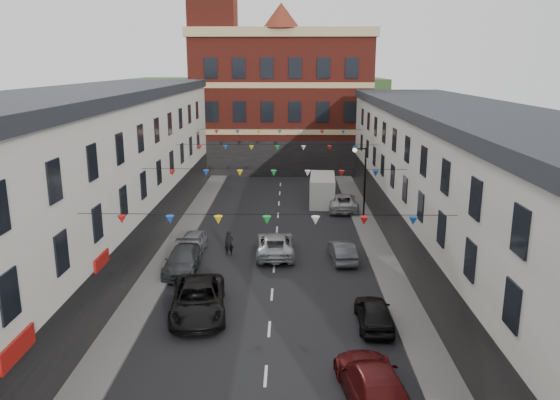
# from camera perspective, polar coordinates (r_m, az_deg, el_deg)

# --- Properties ---
(ground) EXTENTS (160.00, 160.00, 0.00)m
(ground) POSITION_cam_1_polar(r_m,az_deg,el_deg) (30.14, -0.85, -9.85)
(ground) COLOR black
(ground) RESTS_ON ground
(pavement_left) EXTENTS (1.80, 64.00, 0.15)m
(pavement_left) POSITION_cam_1_polar(r_m,az_deg,el_deg) (32.88, -12.96, -7.99)
(pavement_left) COLOR #605E5B
(pavement_left) RESTS_ON ground
(pavement_right) EXTENTS (1.80, 64.00, 0.15)m
(pavement_right) POSITION_cam_1_polar(r_m,az_deg,el_deg) (32.50, 11.65, -8.19)
(pavement_right) COLOR #605E5B
(pavement_right) RESTS_ON ground
(terrace_left) EXTENTS (8.40, 56.00, 10.70)m
(terrace_left) POSITION_cam_1_polar(r_m,az_deg,el_deg) (31.99, -22.43, 0.58)
(terrace_left) COLOR silver
(terrace_left) RESTS_ON ground
(terrace_right) EXTENTS (8.40, 56.00, 9.70)m
(terrace_right) POSITION_cam_1_polar(r_m,az_deg,el_deg) (31.42, 21.19, -0.47)
(terrace_right) COLOR silver
(terrace_right) RESTS_ON ground
(civic_building) EXTENTS (20.60, 13.30, 18.50)m
(civic_building) POSITION_cam_1_polar(r_m,az_deg,el_deg) (65.63, 0.19, 10.46)
(civic_building) COLOR maroon
(civic_building) RESTS_ON ground
(clock_tower) EXTENTS (5.60, 5.60, 30.00)m
(clock_tower) POSITION_cam_1_polar(r_m,az_deg,el_deg) (63.17, -6.96, 16.40)
(clock_tower) COLOR maroon
(clock_tower) RESTS_ON ground
(distant_hill) EXTENTS (40.00, 14.00, 10.00)m
(distant_hill) POSITION_cam_1_polar(r_m,az_deg,el_deg) (89.97, -2.18, 9.41)
(distant_hill) COLOR #2C5126
(distant_hill) RESTS_ON ground
(street_lamp) EXTENTS (1.10, 0.36, 6.00)m
(street_lamp) POSITION_cam_1_polar(r_m,az_deg,el_deg) (42.74, 8.55, 2.67)
(street_lamp) COLOR black
(street_lamp) RESTS_ON ground
(car_left_c) EXTENTS (3.38, 6.05, 1.60)m
(car_left_c) POSITION_cam_1_polar(r_m,az_deg,el_deg) (27.89, -8.56, -10.27)
(car_left_c) COLOR black
(car_left_c) RESTS_ON ground
(car_left_d) EXTENTS (1.99, 4.78, 1.38)m
(car_left_d) POSITION_cam_1_polar(r_m,az_deg,el_deg) (33.62, -10.14, -6.23)
(car_left_d) COLOR #393C40
(car_left_d) RESTS_ON ground
(car_left_e) EXTENTS (1.72, 4.04, 1.36)m
(car_left_e) POSITION_cam_1_polar(r_m,az_deg,el_deg) (36.62, -9.18, -4.50)
(car_left_e) COLOR gray
(car_left_e) RESTS_ON ground
(car_right_c) EXTENTS (2.81, 5.56, 1.55)m
(car_right_c) POSITION_cam_1_polar(r_m,az_deg,el_deg) (21.46, 9.73, -18.37)
(car_right_c) COLOR #541012
(car_right_c) RESTS_ON ground
(car_right_d) EXTENTS (1.65, 4.01, 1.36)m
(car_right_d) POSITION_cam_1_polar(r_m,az_deg,el_deg) (26.91, 9.82, -11.54)
(car_right_d) COLOR black
(car_right_d) RESTS_ON ground
(car_right_e) EXTENTS (1.64, 4.00, 1.29)m
(car_right_e) POSITION_cam_1_polar(r_m,az_deg,el_deg) (35.06, 6.52, -5.32)
(car_right_e) COLOR #4B4D53
(car_right_e) RESTS_ON ground
(car_right_f) EXTENTS (2.47, 5.25, 1.45)m
(car_right_f) POSITION_cam_1_polar(r_m,az_deg,el_deg) (47.12, 6.54, -0.17)
(car_right_f) COLOR #B0B1B5
(car_right_f) RESTS_ON ground
(moving_car) EXTENTS (2.62, 5.34, 1.46)m
(moving_car) POSITION_cam_1_polar(r_m,az_deg,el_deg) (35.83, -0.53, -4.65)
(moving_car) COLOR #A9ACB0
(moving_car) RESTS_ON ground
(white_van) EXTENTS (2.50, 5.76, 2.49)m
(white_van) POSITION_cam_1_polar(r_m,az_deg,el_deg) (49.08, 4.44, 1.08)
(white_van) COLOR silver
(white_van) RESTS_ON ground
(pedestrian) EXTENTS (0.64, 0.46, 1.63)m
(pedestrian) POSITION_cam_1_polar(r_m,az_deg,el_deg) (35.90, -5.34, -4.53)
(pedestrian) COLOR black
(pedestrian) RESTS_ON ground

